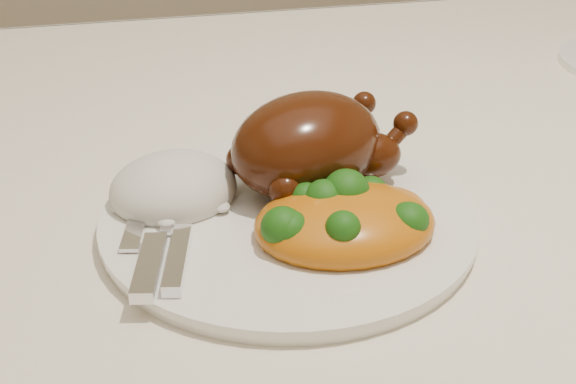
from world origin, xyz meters
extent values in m
cube|color=brown|center=(0.00, 0.00, 0.74)|extent=(1.60, 0.90, 0.04)
cube|color=white|center=(0.00, 0.00, 0.76)|extent=(1.72, 1.02, 0.01)
cube|color=white|center=(0.00, 0.51, 0.68)|extent=(1.72, 0.01, 0.18)
cylinder|color=white|center=(-0.10, -0.08, 0.77)|extent=(0.35, 0.35, 0.01)
ellipsoid|color=#3F1406|center=(-0.08, -0.05, 0.82)|extent=(0.16, 0.14, 0.08)
ellipsoid|color=#3F1406|center=(-0.08, -0.05, 0.84)|extent=(0.08, 0.07, 0.03)
ellipsoid|color=#3F1406|center=(-0.02, -0.05, 0.81)|extent=(0.05, 0.04, 0.04)
sphere|color=#3F1406|center=(0.01, -0.04, 0.83)|extent=(0.02, 0.02, 0.02)
ellipsoid|color=#3F1406|center=(-0.04, -0.01, 0.81)|extent=(0.05, 0.04, 0.04)
sphere|color=#3F1406|center=(-0.01, 0.01, 0.83)|extent=(0.02, 0.02, 0.02)
sphere|color=#3F1406|center=(-0.10, -0.09, 0.81)|extent=(0.03, 0.03, 0.03)
sphere|color=#3F1406|center=(-0.13, -0.03, 0.81)|extent=(0.03, 0.03, 0.03)
ellipsoid|color=white|center=(-0.18, -0.04, 0.79)|extent=(0.13, 0.12, 0.05)
ellipsoid|color=#D4660D|center=(-0.07, -0.12, 0.79)|extent=(0.14, 0.11, 0.05)
ellipsoid|color=#D4660D|center=(-0.03, -0.11, 0.79)|extent=(0.06, 0.06, 0.03)
ellipsoid|color=#153F0A|center=(-0.08, -0.16, 0.81)|extent=(0.03, 0.03, 0.02)
ellipsoid|color=#153F0A|center=(-0.11, -0.14, 0.80)|extent=(0.03, 0.03, 0.03)
ellipsoid|color=#153F0A|center=(-0.09, -0.10, 0.80)|extent=(0.03, 0.03, 0.03)
ellipsoid|color=#153F0A|center=(-0.08, -0.13, 0.79)|extent=(0.04, 0.04, 0.03)
ellipsoid|color=#153F0A|center=(-0.06, -0.11, 0.81)|extent=(0.04, 0.04, 0.04)
ellipsoid|color=#153F0A|center=(-0.04, -0.09, 0.80)|extent=(0.03, 0.03, 0.02)
ellipsoid|color=#153F0A|center=(-0.12, -0.13, 0.80)|extent=(0.03, 0.03, 0.03)
ellipsoid|color=#153F0A|center=(-0.05, -0.13, 0.79)|extent=(0.04, 0.04, 0.03)
ellipsoid|color=#153F0A|center=(-0.08, -0.11, 0.80)|extent=(0.03, 0.03, 0.03)
ellipsoid|color=#153F0A|center=(-0.02, -0.11, 0.79)|extent=(0.02, 0.02, 0.03)
ellipsoid|color=#153F0A|center=(-0.02, -0.14, 0.80)|extent=(0.03, 0.03, 0.03)
ellipsoid|color=#153F0A|center=(-0.06, -0.09, 0.79)|extent=(0.04, 0.04, 0.03)
cube|color=silver|center=(-0.21, -0.06, 0.78)|extent=(0.04, 0.12, 0.00)
cube|color=silver|center=(-0.21, -0.14, 0.79)|extent=(0.03, 0.08, 0.01)
cube|color=silver|center=(-0.19, -0.14, 0.79)|extent=(0.03, 0.08, 0.01)
cube|color=silver|center=(-0.19, -0.06, 0.79)|extent=(0.03, 0.09, 0.00)
camera|label=1|loc=(-0.22, -0.61, 1.10)|focal=50.00mm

